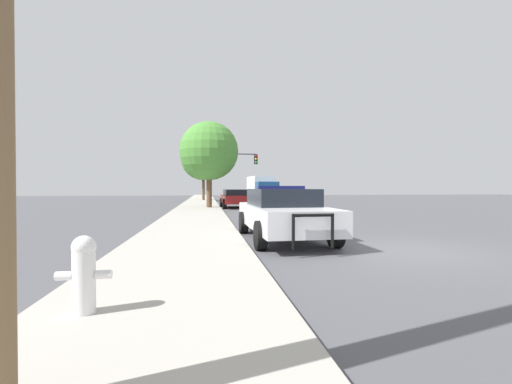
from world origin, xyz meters
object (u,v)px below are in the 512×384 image
Objects in this scene: car_background_midblock at (235,198)px; car_background_oncoming at (281,196)px; fire_hydrant at (84,272)px; tree_sidewalk_far at (203,158)px; traffic_light at (231,166)px; box_truck at (262,187)px; police_car at (283,212)px; tree_sidewalk_mid at (209,151)px.

car_background_midblock is 7.38m from car_background_oncoming.
fire_hydrant is at bearing 74.06° from car_background_oncoming.
traffic_light is at bearing -67.55° from tree_sidewalk_far.
car_background_oncoming is at bearing 85.71° from box_truck.
police_car reaches higher than fire_hydrant.
box_truck is at bearing 67.47° from traffic_light.
tree_sidewalk_mid is at bearing -83.30° from police_car.
tree_sidewalk_far is at bearing 92.03° from tree_sidewalk_mid.
tree_sidewalk_mid is at bearing -105.42° from traffic_light.
traffic_light is 12.14m from box_truck.
fire_hydrant is 0.19× the size of traffic_light.
tree_sidewalk_mid reaches higher than traffic_light.
traffic_light is 0.63× the size of box_truck.
police_car is at bearing -84.90° from tree_sidewalk_far.
tree_sidewalk_far is at bearing 98.70° from car_background_midblock.
traffic_light is 7.66m from tree_sidewalk_mid.
fire_hydrant is 0.15× the size of tree_sidewalk_mid.
fire_hydrant is at bearing -97.57° from traffic_light.
box_truck is at bearing 72.37° from car_background_midblock.
fire_hydrant is 0.12× the size of box_truck.
car_background_midblock is 0.72× the size of tree_sidewalk_mid.
box_truck is (4.60, 11.08, -1.85)m from traffic_light.
tree_sidewalk_far is (-2.51, 6.07, 1.21)m from traffic_light.
car_background_midblock is 17.87m from box_truck.
car_background_oncoming is (4.54, -0.46, -2.66)m from traffic_light.
car_background_oncoming is 10.36m from tree_sidewalk_far.
box_truck is at bearing 70.23° from tree_sidewalk_mid.
police_car is at bearing -90.20° from traffic_light.
traffic_light is 0.78× the size of tree_sidewalk_mid.
tree_sidewalk_mid is at bearing 66.25° from box_truck.
police_car is at bearing 77.79° from box_truck.
car_background_oncoming is at bearing -5.75° from traffic_light.
car_background_midblock is at bearing 70.44° from box_truck.
tree_sidewalk_mid reaches higher than fire_hydrant.
car_background_oncoming is (4.73, 5.66, 0.01)m from car_background_midblock.
police_car is 0.70× the size of box_truck.
tree_sidewalk_far reaches higher than fire_hydrant.
box_truck is (0.06, 11.54, 0.81)m from car_background_oncoming.
traffic_light is 1.08× the size of car_background_midblock.
tree_sidewalk_mid is at bearing -87.97° from tree_sidewalk_far.
car_background_midblock is 13.00m from tree_sidewalk_far.
tree_sidewalk_far reaches higher than box_truck.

